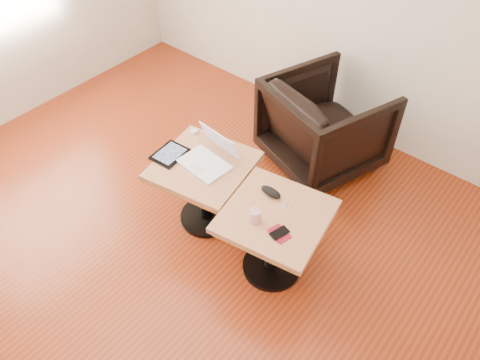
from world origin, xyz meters
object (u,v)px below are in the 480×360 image
Objects in this scene: side_table_right at (275,229)px; armchair at (325,125)px; side_table_left at (204,178)px; laptop at (210,157)px; striped_cup at (255,216)px.

side_table_right is 0.85× the size of armchair.
armchair reaches higher than side_table_left.
laptop is (0.02, 0.04, 0.18)m from side_table_left.
side_table_right is at bearing -14.57° from side_table_left.
striped_cup is at bearing 121.81° from armchair.
striped_cup is (0.56, -0.21, -0.00)m from laptop.
side_table_right is 8.32× the size of striped_cup.
armchair is (-0.35, 1.13, -0.04)m from side_table_right.
armchair is (0.27, 1.04, -0.22)m from laptop.
side_table_left is 0.65m from side_table_right.
laptop is at bearing 52.04° from side_table_left.
side_table_left is 0.86× the size of armchair.
side_table_left is at bearing 163.88° from striped_cup.
side_table_right is at bearing 61.27° from striped_cup.
side_table_right is at bearing 126.24° from armchair.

